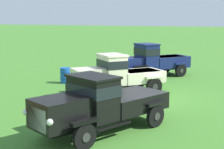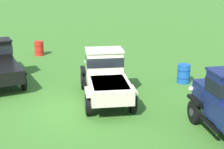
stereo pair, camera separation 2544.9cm
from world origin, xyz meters
name	(u,v)px [view 2 (the right image)]	position (x,y,z in m)	size (l,w,h in m)	color
ground_plane	(83,109)	(0.00, 0.00, 0.00)	(240.00, 240.00, 0.00)	#3D7528
vintage_truck_second_in_line	(105,74)	(-0.14, 1.54, 1.05)	(4.56, 4.46, 2.10)	black
oil_drum_beside_row	(39,48)	(-8.32, 4.86, 0.47)	(0.60, 0.60, 0.94)	red
oil_drum_near_fence	(184,74)	(1.60, 5.49, 0.47)	(0.64, 0.64, 0.93)	#1951B2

